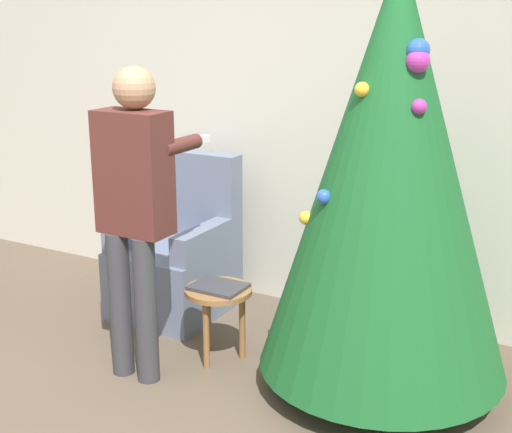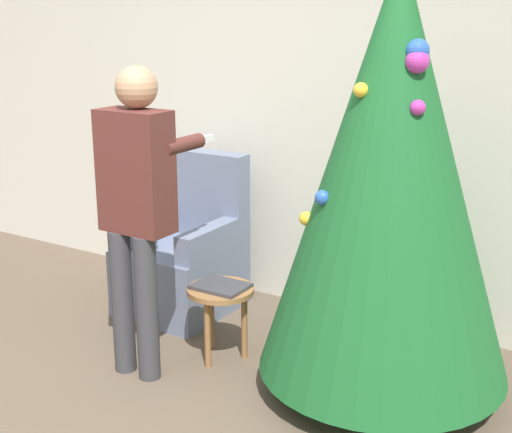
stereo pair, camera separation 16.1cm
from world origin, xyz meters
name	(u,v)px [view 2 (the right image)]	position (x,y,z in m)	size (l,w,h in m)	color
wall_back	(301,104)	(0.00, 2.23, 1.35)	(8.00, 0.06, 2.70)	beige
christmas_tree	(391,173)	(0.96, 1.37, 1.17)	(1.28, 1.28, 2.22)	brown
armchair	(185,258)	(-0.58, 1.72, 0.35)	(0.65, 0.71, 1.03)	slate
person_standing	(137,197)	(-0.25, 0.89, 0.99)	(0.41, 0.57, 1.67)	#38383D
side_stool	(221,299)	(0.04, 1.23, 0.36)	(0.38, 0.38, 0.43)	olive
laptop	(221,286)	(0.04, 1.23, 0.44)	(0.30, 0.23, 0.02)	#38383D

